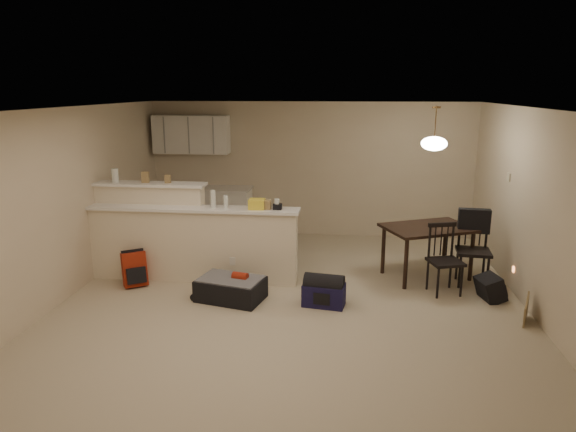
# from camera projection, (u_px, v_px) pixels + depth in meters

# --- Properties ---
(room) EXTENTS (7.00, 7.02, 2.50)m
(room) POSITION_uv_depth(u_px,v_px,m) (290.00, 214.00, 6.22)
(room) COLOR #B5A78B
(room) RESTS_ON ground
(breakfast_bar) EXTENTS (3.08, 0.58, 1.39)m
(breakfast_bar) POSITION_uv_depth(u_px,v_px,m) (178.00, 237.00, 7.51)
(breakfast_bar) COLOR beige
(breakfast_bar) RESTS_ON ground
(upper_cabinets) EXTENTS (1.40, 0.34, 0.70)m
(upper_cabinets) POSITION_uv_depth(u_px,v_px,m) (191.00, 134.00, 9.50)
(upper_cabinets) COLOR white
(upper_cabinets) RESTS_ON room
(kitchen_counter) EXTENTS (1.80, 0.60, 0.90)m
(kitchen_counter) POSITION_uv_depth(u_px,v_px,m) (203.00, 212.00, 9.71)
(kitchen_counter) COLOR white
(kitchen_counter) RESTS_ON ground
(thermostat) EXTENTS (0.02, 0.12, 0.12)m
(thermostat) POSITION_uv_depth(u_px,v_px,m) (509.00, 177.00, 7.33)
(thermostat) COLOR beige
(thermostat) RESTS_ON room
(jar) EXTENTS (0.10, 0.10, 0.20)m
(jar) POSITION_uv_depth(u_px,v_px,m) (115.00, 175.00, 7.54)
(jar) COLOR silver
(jar) RESTS_ON breakfast_bar
(cereal_box) EXTENTS (0.10, 0.07, 0.16)m
(cereal_box) POSITION_uv_depth(u_px,v_px,m) (145.00, 177.00, 7.49)
(cereal_box) COLOR olive
(cereal_box) RESTS_ON breakfast_bar
(small_box) EXTENTS (0.08, 0.06, 0.12)m
(small_box) POSITION_uv_depth(u_px,v_px,m) (168.00, 179.00, 7.46)
(small_box) COLOR olive
(small_box) RESTS_ON breakfast_bar
(bottle_a) EXTENTS (0.07, 0.07, 0.26)m
(bottle_a) POSITION_uv_depth(u_px,v_px,m) (213.00, 199.00, 7.23)
(bottle_a) COLOR silver
(bottle_a) RESTS_ON breakfast_bar
(bottle_b) EXTENTS (0.06, 0.06, 0.18)m
(bottle_b) POSITION_uv_depth(u_px,v_px,m) (226.00, 202.00, 7.22)
(bottle_b) COLOR silver
(bottle_b) RESTS_ON breakfast_bar
(bag_lump) EXTENTS (0.22, 0.18, 0.14)m
(bag_lump) POSITION_uv_depth(u_px,v_px,m) (257.00, 204.00, 7.17)
(bag_lump) COLOR olive
(bag_lump) RESTS_ON breakfast_bar
(pouch) EXTENTS (0.12, 0.10, 0.08)m
(pouch) POSITION_uv_depth(u_px,v_px,m) (277.00, 207.00, 7.15)
(pouch) COLOR olive
(pouch) RESTS_ON breakfast_bar
(extra_item_x) EXTENTS (0.10, 0.10, 0.13)m
(extra_item_x) POSITION_uv_depth(u_px,v_px,m) (267.00, 205.00, 7.16)
(extra_item_x) COLOR olive
(extra_item_x) RESTS_ON breakfast_bar
(extra_item_y) EXTENTS (0.07, 0.07, 0.15)m
(extra_item_y) POSITION_uv_depth(u_px,v_px,m) (277.00, 204.00, 7.14)
(extra_item_y) COLOR silver
(extra_item_y) RESTS_ON breakfast_bar
(dining_table) EXTENTS (1.47, 1.26, 0.77)m
(dining_table) POSITION_uv_depth(u_px,v_px,m) (428.00, 233.00, 7.50)
(dining_table) COLOR black
(dining_table) RESTS_ON ground
(pendant_lamp) EXTENTS (0.36, 0.36, 0.62)m
(pendant_lamp) POSITION_uv_depth(u_px,v_px,m) (434.00, 143.00, 7.18)
(pendant_lamp) COLOR brown
(pendant_lamp) RESTS_ON room
(dining_chair_near) EXTENTS (0.51, 0.50, 0.96)m
(dining_chair_near) POSITION_uv_depth(u_px,v_px,m) (446.00, 260.00, 6.94)
(dining_chair_near) COLOR black
(dining_chair_near) RESTS_ON ground
(dining_chair_far) EXTENTS (0.50, 0.48, 1.05)m
(dining_chair_far) POSITION_uv_depth(u_px,v_px,m) (474.00, 249.00, 7.24)
(dining_chair_far) COLOR black
(dining_chair_far) RESTS_ON ground
(suitcase) EXTENTS (0.95, 0.74, 0.29)m
(suitcase) POSITION_uv_depth(u_px,v_px,m) (231.00, 289.00, 6.81)
(suitcase) COLOR black
(suitcase) RESTS_ON ground
(red_backpack) EXTENTS (0.38, 0.35, 0.48)m
(red_backpack) POSITION_uv_depth(u_px,v_px,m) (134.00, 269.00, 7.27)
(red_backpack) COLOR maroon
(red_backpack) RESTS_ON ground
(navy_duffel) EXTENTS (0.57, 0.37, 0.29)m
(navy_duffel) POSITION_uv_depth(u_px,v_px,m) (324.00, 295.00, 6.62)
(navy_duffel) COLOR #16133B
(navy_duffel) RESTS_ON ground
(black_daypack) EXTENTS (0.33, 0.41, 0.32)m
(black_daypack) POSITION_uv_depth(u_px,v_px,m) (490.00, 288.00, 6.79)
(black_daypack) COLOR black
(black_daypack) RESTS_ON ground
(cardboard_sheet) EXTENTS (0.17, 0.38, 0.31)m
(cardboard_sheet) POSITION_uv_depth(u_px,v_px,m) (526.00, 311.00, 6.12)
(cardboard_sheet) COLOR olive
(cardboard_sheet) RESTS_ON ground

